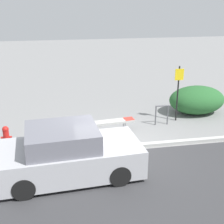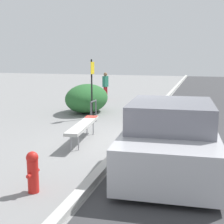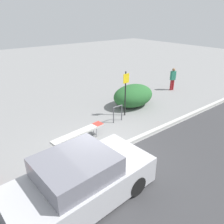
{
  "view_description": "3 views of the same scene",
  "coord_description": "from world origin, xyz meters",
  "px_view_note": "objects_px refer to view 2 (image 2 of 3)",
  "views": [
    {
      "loc": [
        -1.79,
        -9.29,
        4.83
      ],
      "look_at": [
        0.07,
        0.64,
        1.12
      ],
      "focal_mm": 50.0,
      "sensor_mm": 36.0,
      "label": 1
    },
    {
      "loc": [
        -8.24,
        -1.97,
        2.44
      ],
      "look_at": [
        -0.52,
        0.29,
        0.98
      ],
      "focal_mm": 50.0,
      "sensor_mm": 36.0,
      "label": 2
    },
    {
      "loc": [
        -3.78,
        -5.5,
        4.83
      ],
      "look_at": [
        1.29,
        0.95,
        1.11
      ],
      "focal_mm": 35.0,
      "sensor_mm": 36.0,
      "label": 3
    }
  ],
  "objects_px": {
    "fire_hydrant": "(33,171)",
    "parked_car_near": "(170,138)",
    "bike_rack": "(93,109)",
    "sign_post": "(92,83)",
    "bench": "(83,125)",
    "pedestrian": "(105,85)"
  },
  "relations": [
    {
      "from": "sign_post",
      "to": "bike_rack",
      "type": "bearing_deg",
      "value": -156.94
    },
    {
      "from": "sign_post",
      "to": "parked_car_near",
      "type": "height_order",
      "value": "sign_post"
    },
    {
      "from": "fire_hydrant",
      "to": "pedestrian",
      "type": "xyz_separation_m",
      "value": [
        11.88,
        2.38,
        0.4
      ]
    },
    {
      "from": "bench",
      "to": "sign_post",
      "type": "relative_size",
      "value": 1.05
    },
    {
      "from": "pedestrian",
      "to": "parked_car_near",
      "type": "xyz_separation_m",
      "value": [
        -9.91,
        -4.61,
        -0.14
      ]
    },
    {
      "from": "bike_rack",
      "to": "parked_car_near",
      "type": "bearing_deg",
      "value": -140.92
    },
    {
      "from": "pedestrian",
      "to": "bench",
      "type": "bearing_deg",
      "value": -151.62
    },
    {
      "from": "bench",
      "to": "pedestrian",
      "type": "bearing_deg",
      "value": 6.92
    },
    {
      "from": "fire_hydrant",
      "to": "parked_car_near",
      "type": "height_order",
      "value": "parked_car_near"
    },
    {
      "from": "bench",
      "to": "fire_hydrant",
      "type": "height_order",
      "value": "fire_hydrant"
    },
    {
      "from": "fire_hydrant",
      "to": "pedestrian",
      "type": "distance_m",
      "value": 12.12
    },
    {
      "from": "bench",
      "to": "parked_car_near",
      "type": "xyz_separation_m",
      "value": [
        -1.45,
        -2.61,
        0.19
      ]
    },
    {
      "from": "bike_rack",
      "to": "parked_car_near",
      "type": "height_order",
      "value": "parked_car_near"
    },
    {
      "from": "fire_hydrant",
      "to": "parked_car_near",
      "type": "relative_size",
      "value": 0.18
    },
    {
      "from": "bench",
      "to": "bike_rack",
      "type": "distance_m",
      "value": 2.53
    },
    {
      "from": "bench",
      "to": "parked_car_near",
      "type": "height_order",
      "value": "parked_car_near"
    },
    {
      "from": "fire_hydrant",
      "to": "sign_post",
      "type": "bearing_deg",
      "value": 10.82
    },
    {
      "from": "parked_car_near",
      "to": "bike_rack",
      "type": "bearing_deg",
      "value": 35.43
    },
    {
      "from": "fire_hydrant",
      "to": "pedestrian",
      "type": "height_order",
      "value": "pedestrian"
    },
    {
      "from": "bench",
      "to": "bike_rack",
      "type": "height_order",
      "value": "bike_rack"
    },
    {
      "from": "sign_post",
      "to": "pedestrian",
      "type": "bearing_deg",
      "value": 11.97
    },
    {
      "from": "bike_rack",
      "to": "pedestrian",
      "type": "distance_m",
      "value": 6.18
    }
  ]
}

